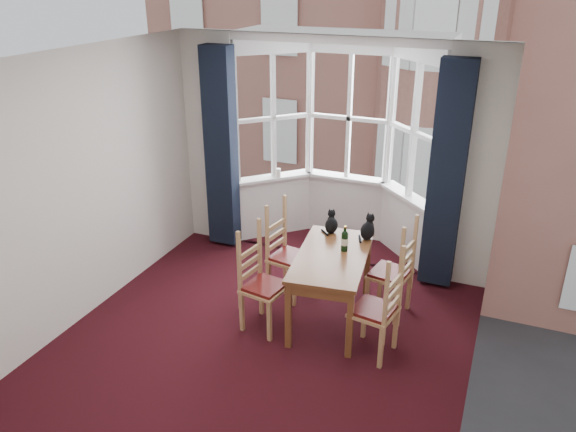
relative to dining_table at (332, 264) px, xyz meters
The scene contains 21 objects.
floor 1.22m from the dining_table, 118.70° to the right, with size 4.50×4.50×0.00m, color black.
ceiling 2.37m from the dining_table, 118.70° to the right, with size 4.50×4.50×0.00m, color white.
wall_left 2.75m from the dining_table, 160.23° to the right, with size 4.50×4.50×0.00m, color silver.
wall_right 1.90m from the dining_table, 30.66° to the right, with size 4.50×4.50×0.00m, color silver.
wall_near 3.27m from the dining_table, 98.86° to the right, with size 4.00×4.00×0.00m, color silver.
wall_back_pier_left 2.64m from the dining_table, 147.66° to the left, with size 0.70×0.12×2.80m, color silver.
wall_back_pier_right 1.93m from the dining_table, 49.43° to the left, with size 0.70×0.12×2.80m, color silver.
bay_window 2.06m from the dining_table, 104.78° to the left, with size 2.76×0.94×2.80m.
curtain_left 2.34m from the dining_table, 148.41° to the left, with size 0.38×0.22×2.60m, color black.
curtain_right 1.65m from the dining_table, 51.64° to the left, with size 0.38×0.22×2.60m, color black.
dining_table is the anchor object (origin of this frame).
chair_left_near 0.80m from the dining_table, 149.01° to the right, with size 0.46×0.48×0.92m.
chair_left_far 0.77m from the dining_table, 156.28° to the left, with size 0.47×0.48×0.92m.
chair_right_near 0.80m from the dining_table, 32.97° to the right, with size 0.46×0.48×0.92m.
chair_right_far 0.74m from the dining_table, 27.96° to the left, with size 0.47×0.48×0.92m.
cat_left 0.58m from the dining_table, 109.39° to the left, with size 0.19×0.23×0.27m.
cat_right 0.60m from the dining_table, 65.09° to the left, with size 0.17×0.23×0.29m.
wine_bottle 0.28m from the dining_table, 57.78° to the left, with size 0.07×0.07×0.28m.
candle_tall 2.18m from the dining_table, 128.07° to the left, with size 0.06×0.06×0.12m, color white.
street 32.06m from the dining_table, 90.90° to the left, with size 80.00×80.00×0.00m, color #333335.
tenement_building 13.16m from the dining_table, 92.14° to the left, with size 18.40×7.80×15.20m.
Camera 1 is at (2.03, -4.03, 3.47)m, focal length 35.00 mm.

